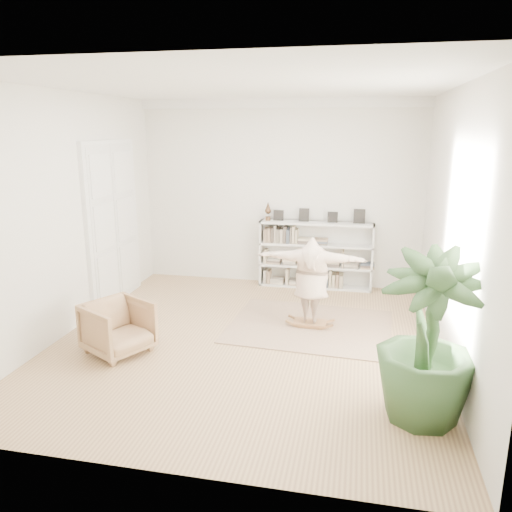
{
  "coord_description": "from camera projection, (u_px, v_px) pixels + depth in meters",
  "views": [
    {
      "loc": [
        1.53,
        -6.67,
        3.06
      ],
      "look_at": [
        0.06,
        0.4,
        1.2
      ],
      "focal_mm": 35.0,
      "sensor_mm": 36.0,
      "label": 1
    }
  ],
  "objects": [
    {
      "name": "rug",
      "position": [
        310.0,
        326.0,
        7.9
      ],
      "size": [
        2.62,
        2.15,
        0.02
      ],
      "primitive_type": "cube",
      "rotation": [
        0.0,
        0.0,
        -0.06
      ],
      "color": "tan",
      "rests_on": "floor"
    },
    {
      "name": "houseplant",
      "position": [
        427.0,
        338.0,
        5.2
      ],
      "size": [
        1.19,
        1.19,
        1.87
      ],
      "primitive_type": "imported",
      "rotation": [
        0.0,
        0.0,
        -0.15
      ],
      "color": "#2F4F27",
      "rests_on": "floor"
    },
    {
      "name": "rocker_board",
      "position": [
        310.0,
        323.0,
        7.89
      ],
      "size": [
        0.53,
        0.34,
        0.11
      ],
      "rotation": [
        0.0,
        0.0,
        -0.06
      ],
      "color": "olive",
      "rests_on": "rug"
    },
    {
      "name": "bookshelf",
      "position": [
        315.0,
        256.0,
        9.75
      ],
      "size": [
        2.2,
        0.35,
        1.64
      ],
      "color": "silver",
      "rests_on": "floor"
    },
    {
      "name": "room_shell",
      "position": [
        280.0,
        103.0,
        9.3
      ],
      "size": [
        6.0,
        6.0,
        6.0
      ],
      "color": "silver",
      "rests_on": "floor"
    },
    {
      "name": "person",
      "position": [
        311.0,
        278.0,
        7.7
      ],
      "size": [
        1.71,
        0.56,
        1.37
      ],
      "primitive_type": "imported",
      "rotation": [
        0.0,
        0.0,
        3.08
      ],
      "color": "#CBAE98",
      "rests_on": "rocker_board"
    },
    {
      "name": "floor",
      "position": [
        246.0,
        341.0,
        7.39
      ],
      "size": [
        6.0,
        6.0,
        0.0
      ],
      "primitive_type": "plane",
      "color": "#916B4A",
      "rests_on": "ground"
    },
    {
      "name": "armchair",
      "position": [
        118.0,
        328.0,
        6.92
      ],
      "size": [
        1.09,
        1.08,
        0.74
      ],
      "primitive_type": "imported",
      "rotation": [
        0.0,
        0.0,
        1.07
      ],
      "color": "tan",
      "rests_on": "floor"
    },
    {
      "name": "doors",
      "position": [
        113.0,
        225.0,
        8.8
      ],
      "size": [
        0.09,
        1.78,
        2.92
      ],
      "color": "white",
      "rests_on": "floor"
    }
  ]
}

